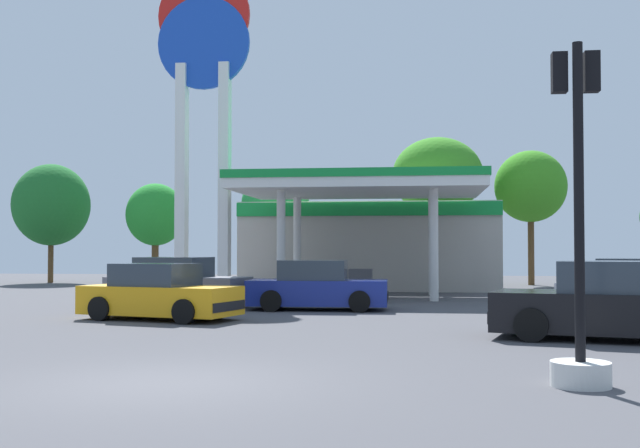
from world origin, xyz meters
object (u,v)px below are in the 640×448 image
Objects in this scene: car_0 at (178,284)px; tree_4 at (531,187)px; car_4 at (159,294)px; tree_3 at (437,176)px; tree_0 at (51,205)px; station_pole_sign at (204,90)px; traffic_signal_0 at (579,280)px; car_1 at (317,287)px; car_2 at (607,304)px; tree_1 at (155,215)px; tree_2 at (275,203)px.

tree_4 is (13.50, 16.90, 4.35)m from car_0.
car_4 is 22.44m from tree_3.
tree_0 is at bearing 122.42° from car_4.
traffic_signal_0 is (10.56, -18.48, -6.62)m from station_pole_sign.
traffic_signal_0 is (5.35, -12.90, 0.76)m from car_1.
car_2 reaches higher than car_0.
tree_0 is 6.29m from tree_1.
tree_1 is at bearing 117.50° from station_pole_sign.
car_4 is (0.94, -4.58, -0.05)m from car_0.
tree_0 is 21.22m from tree_3.
tree_3 is at bearing -167.90° from tree_4.
tree_3 is at bearing 0.28° from tree_1.
tree_0 is at bearing 126.72° from traffic_signal_0.
car_1 is at bearing -74.97° from tree_2.
tree_0 is 1.14× the size of tree_2.
car_2 is (12.22, -12.78, -7.33)m from station_pole_sign.
tree_1 is at bearing 118.91° from traffic_signal_0.
tree_1 is 0.77× the size of tree_4.
tree_2 is (12.85, -1.31, -0.05)m from tree_0.
tree_0 is (-13.40, 21.09, 3.62)m from car_4.
car_4 is 0.68× the size of tree_0.
tree_3 is at bearing 49.98° from station_pole_sign.
car_0 is 4.73m from car_1.
tree_0 is 25.97m from tree_4.
car_0 is at bearing 145.87° from car_2.
tree_2 reaches higher than traffic_signal_0.
car_0 is 1.10× the size of car_1.
tree_2 reaches higher than car_2.
car_0 is 14.11m from car_2.
tree_4 is (3.48, 30.53, 3.62)m from traffic_signal_0.
car_1 is 0.66× the size of tree_0.
tree_2 is (-11.28, 23.12, 3.51)m from car_2.
car_1 reaches higher than car_4.
tree_0 is at bearing 135.67° from station_pole_sign.
tree_0 is at bearing 134.66° from car_2.
tree_4 is at bearing 83.49° from traffic_signal_0.
car_2 is at bearing -34.13° from car_0.
tree_0 reaches higher than car_1.
traffic_signal_0 is 29.82m from tree_3.
tree_2 is at bearing -175.32° from tree_3.
tree_2 is at bearing 88.49° from car_0.
car_1 is at bearing 46.02° from car_4.
car_2 is at bearing 73.78° from traffic_signal_0.
tree_3 is at bearing -1.70° from tree_0.
car_1 is 0.97× the size of car_4.
tree_0 is at bearing -179.12° from tree_4.
tree_4 reaches higher than traffic_signal_0.
station_pole_sign is at bearing -95.16° from tree_2.
tree_0 reaches higher than car_4.
car_1 is at bearing -116.62° from tree_4.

